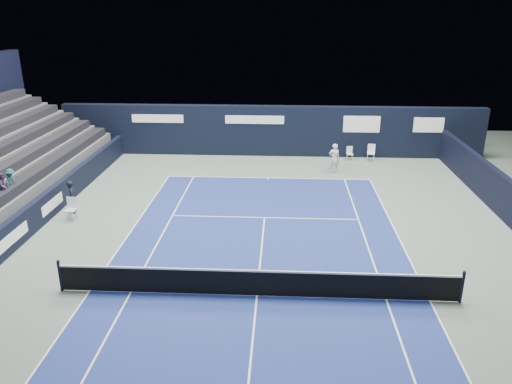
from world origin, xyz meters
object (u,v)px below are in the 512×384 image
(line_judge_chair, at_px, (71,207))
(tennis_net, at_px, (257,282))
(folding_chair_back_b, at_px, (371,151))
(folding_chair_back_a, at_px, (350,151))
(tennis_player, at_px, (334,158))

(line_judge_chair, distance_m, tennis_net, 10.23)
(folding_chair_back_b, height_order, tennis_net, tennis_net)
(folding_chair_back_a, height_order, tennis_player, tennis_player)
(folding_chair_back_b, xyz_separation_m, tennis_net, (-6.10, -15.57, -0.06))
(tennis_player, bearing_deg, tennis_net, -105.46)
(folding_chair_back_a, bearing_deg, tennis_player, -121.22)
(tennis_net, height_order, tennis_player, tennis_player)
(tennis_player, bearing_deg, folding_chair_back_a, 65.10)
(tennis_player, bearing_deg, folding_chair_back_b, 44.64)
(folding_chair_back_a, distance_m, tennis_player, 2.83)
(folding_chair_back_a, xyz_separation_m, folding_chair_back_b, (1.28, -0.12, 0.02))
(tennis_net, relative_size, tennis_player, 7.82)
(line_judge_chair, xyz_separation_m, tennis_player, (12.05, 7.33, 0.26))
(folding_chair_back_b, bearing_deg, folding_chair_back_a, -174.69)
(folding_chair_back_b, bearing_deg, tennis_net, -100.74)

